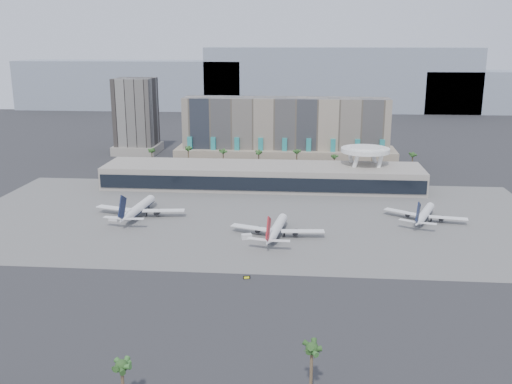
# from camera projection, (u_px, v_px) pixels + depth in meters

# --- Properties ---
(ground) EXTENTS (900.00, 900.00, 0.00)m
(ground) POSITION_uv_depth(u_px,v_px,m) (239.00, 263.00, 202.88)
(ground) COLOR #232326
(ground) RESTS_ON ground
(apron_pad) EXTENTS (260.00, 130.00, 0.06)m
(apron_pad) POSITION_uv_depth(u_px,v_px,m) (253.00, 217.00, 255.85)
(apron_pad) COLOR #5B5B59
(apron_pad) RESTS_ON ground
(mountain_ridge) EXTENTS (680.00, 60.00, 70.00)m
(mountain_ridge) POSITION_uv_depth(u_px,v_px,m) (311.00, 84.00, 645.56)
(mountain_ridge) COLOR gray
(mountain_ridge) RESTS_ON ground
(hotel) EXTENTS (140.00, 30.00, 42.00)m
(hotel) POSITION_uv_depth(u_px,v_px,m) (285.00, 137.00, 365.73)
(hotel) COLOR gray
(hotel) RESTS_ON ground
(office_tower) EXTENTS (30.00, 30.00, 52.00)m
(office_tower) POSITION_uv_depth(u_px,v_px,m) (136.00, 120.00, 397.60)
(office_tower) COLOR black
(office_tower) RESTS_ON ground
(terminal) EXTENTS (170.00, 32.50, 14.50)m
(terminal) POSITION_uv_depth(u_px,v_px,m) (262.00, 175.00, 307.01)
(terminal) COLOR #A89F93
(terminal) RESTS_ON ground
(saucer_structure) EXTENTS (26.00, 26.00, 21.89)m
(saucer_structure) POSITION_uv_depth(u_px,v_px,m) (365.00, 153.00, 305.28)
(saucer_structure) COLOR white
(saucer_structure) RESTS_ON ground
(palm_row) EXTENTS (157.80, 2.80, 13.10)m
(palm_row) POSITION_uv_depth(u_px,v_px,m) (278.00, 156.00, 339.26)
(palm_row) COLOR brown
(palm_row) RESTS_ON ground
(airliner_left) EXTENTS (41.66, 43.02, 14.85)m
(airliner_left) POSITION_uv_depth(u_px,v_px,m) (139.00, 208.00, 255.67)
(airliner_left) COLOR white
(airliner_left) RESTS_ON ground
(airliner_centre) EXTENTS (38.43, 39.80, 13.78)m
(airliner_centre) POSITION_uv_depth(u_px,v_px,m) (276.00, 228.00, 229.14)
(airliner_centre) COLOR white
(airliner_centre) RESTS_ON ground
(airliner_right) EXTENTS (34.41, 35.50, 12.93)m
(airliner_right) POSITION_uv_depth(u_px,v_px,m) (424.00, 214.00, 249.05)
(airliner_right) COLOR white
(airliner_right) RESTS_ON ground
(service_vehicle_a) EXTENTS (4.03, 2.23, 1.90)m
(service_vehicle_a) POSITION_uv_depth(u_px,v_px,m) (113.00, 219.00, 249.93)
(service_vehicle_a) COLOR silver
(service_vehicle_a) RESTS_ON ground
(service_vehicle_b) EXTENTS (4.54, 3.54, 2.05)m
(service_vehicle_b) POSITION_uv_depth(u_px,v_px,m) (247.00, 237.00, 226.93)
(service_vehicle_b) COLOR silver
(service_vehicle_b) RESTS_ON ground
(taxiway_sign) EXTENTS (2.41, 0.84, 1.09)m
(taxiway_sign) POSITION_uv_depth(u_px,v_px,m) (247.00, 277.00, 188.90)
(taxiway_sign) COLOR black
(taxiway_sign) RESTS_ON ground
(near_palm_a) EXTENTS (6.00, 6.00, 11.31)m
(near_palm_a) POSITION_uv_depth(u_px,v_px,m) (122.00, 372.00, 120.72)
(near_palm_a) COLOR brown
(near_palm_a) RESTS_ON ground
(near_palm_b) EXTENTS (6.00, 6.00, 12.89)m
(near_palm_b) POSITION_uv_depth(u_px,v_px,m) (312.00, 354.00, 124.52)
(near_palm_b) COLOR brown
(near_palm_b) RESTS_ON ground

